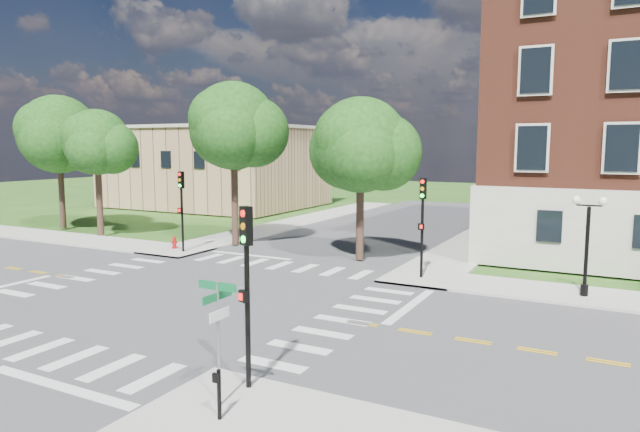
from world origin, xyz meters
The scene contains 19 objects.
ground centered at (0.00, 0.00, 0.00)m, with size 160.00×160.00×0.00m, color #265016.
road_ew centered at (0.00, 0.00, 0.01)m, with size 90.00×12.00×0.01m, color #3D3D3F.
road_ns centered at (0.00, 0.00, 0.01)m, with size 12.00×90.00×0.01m, color #3D3D3F.
sidewalk_ne centered at (15.38, 15.38, 0.06)m, with size 34.00×34.00×0.12m.
sidewalk_nw centered at (-15.38, 15.38, 0.06)m, with size 34.00×34.00×0.12m.
crosswalk_east centered at (7.20, 0.00, 0.00)m, with size 2.20×10.20×0.02m, color silver, non-canonical shape.
stop_bar_east centered at (8.80, 3.00, 0.00)m, with size 0.40×5.50×0.00m, color silver.
secondary_building centered at (-22.00, 30.00, 4.28)m, with size 20.40×15.40×8.30m.
tree_a centered at (-21.68, 10.68, 7.25)m, with size 5.88×5.88×10.09m.
tree_b centered at (-16.31, 9.55, 6.64)m, with size 4.56×4.56×8.83m.
tree_c centered at (-5.71, 11.03, 7.64)m, with size 5.54×5.54×10.32m.
tree_d centered at (3.35, 10.28, 6.45)m, with size 5.24×5.24×8.97m.
traffic_signal_se centered at (7.64, -6.66, 3.19)m, with size 0.38×0.46×4.80m.
traffic_signal_ne centered at (7.76, 7.62, 3.19)m, with size 0.38×0.46×4.80m.
traffic_signal_nw centered at (-7.00, 7.49, 3.19)m, with size 0.32×0.36×4.80m.
twin_lamp_west centered at (14.93, 7.57, 2.52)m, with size 1.36×0.36×4.23m.
street_sign_pole centered at (7.64, -7.87, 2.31)m, with size 1.10×1.10×3.10m.
push_button_post centered at (8.06, -8.46, 0.80)m, with size 0.14×0.21×1.20m.
fire_hydrant centered at (-8.13, 8.01, 0.46)m, with size 0.35×0.35×0.75m.
Camera 1 is at (16.00, -18.48, 6.46)m, focal length 32.00 mm.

